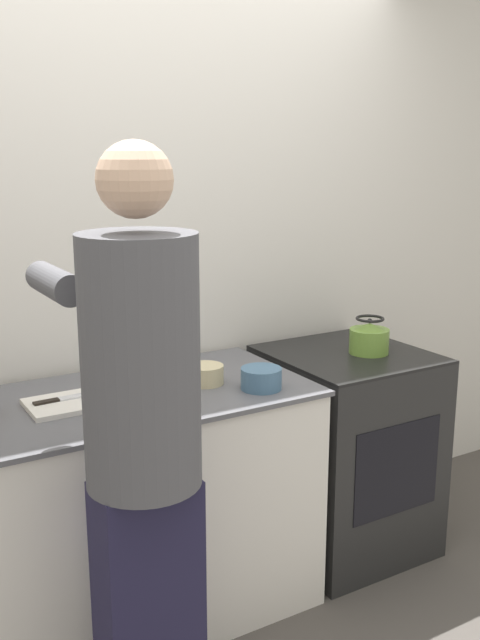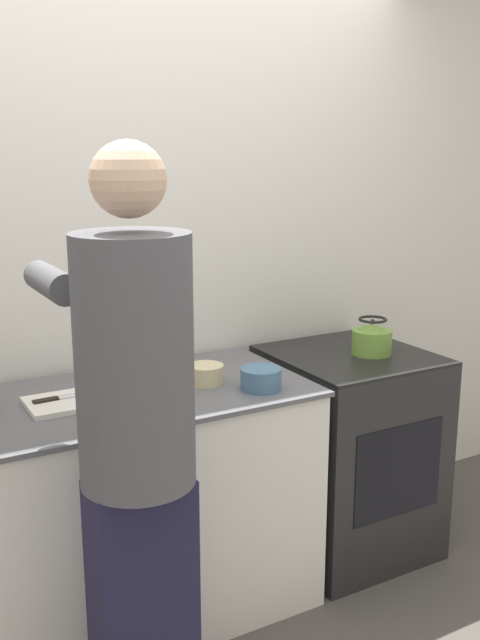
{
  "view_description": "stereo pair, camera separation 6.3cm",
  "coord_description": "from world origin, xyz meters",
  "px_view_note": "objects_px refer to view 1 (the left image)",
  "views": [
    {
      "loc": [
        -1.14,
        -1.97,
        1.75
      ],
      "look_at": [
        0.17,
        0.24,
        1.14
      ],
      "focal_mm": 40.0,
      "sensor_mm": 36.0,
      "label": 1
    },
    {
      "loc": [
        -1.09,
        -2.0,
        1.75
      ],
      "look_at": [
        0.17,
        0.24,
        1.14
      ],
      "focal_mm": 40.0,
      "sensor_mm": 36.0,
      "label": 2
    }
  ],
  "objects_px": {
    "person": "(142,438)",
    "kettle": "(369,338)",
    "knife": "(64,398)",
    "cutting_board": "(81,401)",
    "bowl_prep": "(261,378)",
    "oven": "(345,450)"
  },
  "relations": [
    {
      "from": "person",
      "to": "kettle",
      "type": "distance_m",
      "value": 1.38
    },
    {
      "from": "person",
      "to": "knife",
      "type": "relative_size",
      "value": 7.63
    },
    {
      "from": "cutting_board",
      "to": "knife",
      "type": "distance_m",
      "value": 0.06
    },
    {
      "from": "kettle",
      "to": "bowl_prep",
      "type": "height_order",
      "value": "kettle"
    },
    {
      "from": "person",
      "to": "bowl_prep",
      "type": "distance_m",
      "value": 0.75
    },
    {
      "from": "knife",
      "to": "bowl_prep",
      "type": "xyz_separation_m",
      "value": [
        0.68,
        -0.21,
        0.02
      ]
    },
    {
      "from": "cutting_board",
      "to": "person",
      "type": "bearing_deg",
      "value": -91.43
    },
    {
      "from": "knife",
      "to": "bowl_prep",
      "type": "relative_size",
      "value": 1.53
    },
    {
      "from": "knife",
      "to": "bowl_prep",
      "type": "height_order",
      "value": "bowl_prep"
    },
    {
      "from": "kettle",
      "to": "bowl_prep",
      "type": "distance_m",
      "value": 0.65
    },
    {
      "from": "kettle",
      "to": "bowl_prep",
      "type": "relative_size",
      "value": 1.12
    },
    {
      "from": "oven",
      "to": "bowl_prep",
      "type": "relative_size",
      "value": 5.92
    },
    {
      "from": "oven",
      "to": "person",
      "type": "distance_m",
      "value": 1.43
    },
    {
      "from": "cutting_board",
      "to": "knife",
      "type": "xyz_separation_m",
      "value": [
        -0.05,
        0.02,
        0.01
      ]
    },
    {
      "from": "knife",
      "to": "bowl_prep",
      "type": "distance_m",
      "value": 0.71
    },
    {
      "from": "oven",
      "to": "kettle",
      "type": "bearing_deg",
      "value": -32.19
    },
    {
      "from": "oven",
      "to": "kettle",
      "type": "xyz_separation_m",
      "value": [
        0.07,
        -0.04,
        0.52
      ]
    },
    {
      "from": "oven",
      "to": "person",
      "type": "xyz_separation_m",
      "value": [
        -1.2,
        -0.57,
        0.52
      ]
    },
    {
      "from": "knife",
      "to": "kettle",
      "type": "height_order",
      "value": "kettle"
    },
    {
      "from": "oven",
      "to": "knife",
      "type": "relative_size",
      "value": 3.87
    },
    {
      "from": "person",
      "to": "bowl_prep",
      "type": "relative_size",
      "value": 11.67
    },
    {
      "from": "cutting_board",
      "to": "knife",
      "type": "height_order",
      "value": "knife"
    }
  ]
}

